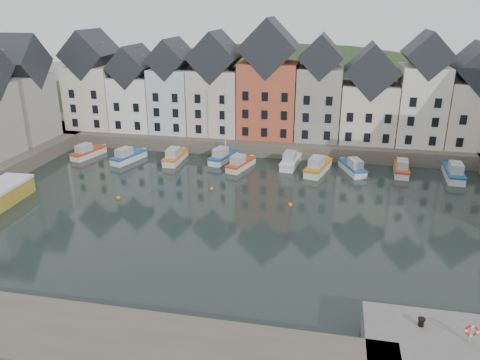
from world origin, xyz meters
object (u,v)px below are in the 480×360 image
(boat_a, at_px, (88,152))
(life_ring_post, at_px, (471,331))
(mooring_bollard, at_px, (421,322))
(boat_d, at_px, (223,156))

(boat_a, bearing_deg, life_ring_post, -24.45)
(boat_a, height_order, life_ring_post, life_ring_post)
(boat_a, relative_size, mooring_bollard, 11.30)
(boat_a, xyz_separation_m, life_ring_post, (44.79, -35.43, 2.17))
(boat_d, xyz_separation_m, life_ring_post, (24.43, -37.35, 2.08))
(boat_d, distance_m, mooring_bollard, 42.31)
(boat_d, bearing_deg, mooring_bollard, -44.34)
(boat_d, relative_size, mooring_bollard, 21.42)
(mooring_bollard, height_order, life_ring_post, life_ring_post)
(boat_a, relative_size, life_ring_post, 4.87)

